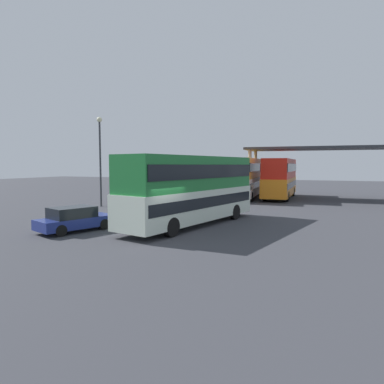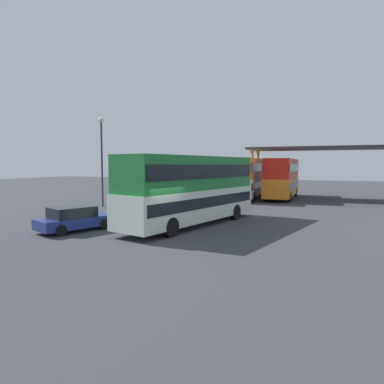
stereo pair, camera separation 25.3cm
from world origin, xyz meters
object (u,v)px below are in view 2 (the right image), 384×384
object	(u,v)px
parked_hatchback	(75,219)
double_decker_near_canopy	(248,177)
lamppost_tall	(102,151)
double_decker_main	(192,188)
double_decker_mid_row	(282,177)

from	to	relation	value
parked_hatchback	double_decker_near_canopy	distance (m)	22.32
double_decker_near_canopy	lamppost_tall	bearing A→B (deg)	136.54
double_decker_main	double_decker_mid_row	distance (m)	19.12
double_decker_mid_row	lamppost_tall	xyz separation A→B (m)	(-13.60, -13.32, 2.53)
double_decker_near_canopy	double_decker_mid_row	bearing A→B (deg)	-73.31
double_decker_main	double_decker_mid_row	size ratio (longest dim) A/B	1.07
parked_hatchback	double_decker_near_canopy	size ratio (longest dim) A/B	0.38
parked_hatchback	double_decker_mid_row	world-z (taller)	double_decker_mid_row
double_decker_near_canopy	lamppost_tall	xyz separation A→B (m)	(-10.11, -12.04, 2.50)
double_decker_near_canopy	lamppost_tall	world-z (taller)	lamppost_tall
double_decker_main	lamppost_tall	distance (m)	12.37
double_decker_main	lamppost_tall	xyz separation A→B (m)	(-10.73, 5.59, 2.59)
double_decker_main	double_decker_near_canopy	xyz separation A→B (m)	(-0.63, 17.62, 0.09)
parked_hatchback	lamppost_tall	size ratio (longest dim) A/B	0.57
double_decker_main	parked_hatchback	world-z (taller)	double_decker_main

